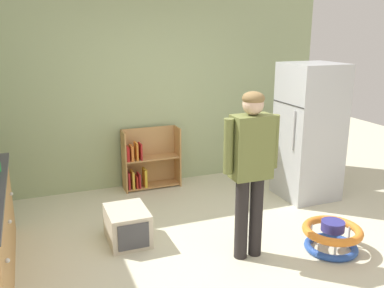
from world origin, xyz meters
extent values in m
plane|color=beige|center=(0.00, 0.00, 0.00)|extent=(12.00, 12.00, 0.00)
cube|color=#A3B384|center=(0.00, 2.33, 1.35)|extent=(5.20, 0.06, 2.70)
sphere|color=silver|center=(-1.89, -0.34, 0.56)|extent=(0.04, 0.04, 0.04)
sphere|color=silver|center=(-1.89, 0.36, 0.56)|extent=(0.04, 0.04, 0.04)
sphere|color=silver|center=(-1.89, 1.05, 0.56)|extent=(0.04, 0.04, 0.04)
cube|color=#B7BABF|center=(1.76, 1.05, 0.89)|extent=(0.70, 0.68, 1.78)
cylinder|color=silver|center=(1.39, 0.88, 0.98)|extent=(0.02, 0.02, 0.50)
cube|color=#333333|center=(1.40, 1.05, 1.28)|extent=(0.01, 0.67, 0.01)
cube|color=tan|center=(-0.48, 2.11, 0.42)|extent=(0.02, 0.28, 0.85)
cube|color=tan|center=(0.30, 2.11, 0.42)|extent=(0.02, 0.28, 0.85)
cube|color=tan|center=(-0.09, 2.24, 0.42)|extent=(0.80, 0.02, 0.85)
cube|color=tan|center=(-0.09, 2.11, 0.03)|extent=(0.76, 0.24, 0.02)
cube|color=tan|center=(-0.09, 2.11, 0.43)|extent=(0.76, 0.24, 0.02)
cube|color=#AD2627|center=(-0.44, 2.08, 0.16)|extent=(0.02, 0.17, 0.24)
cube|color=red|center=(-0.44, 2.08, 0.54)|extent=(0.03, 0.17, 0.20)
cube|color=gold|center=(-0.38, 2.08, 0.16)|extent=(0.03, 0.17, 0.24)
cube|color=orange|center=(-0.38, 2.08, 0.55)|extent=(0.03, 0.17, 0.21)
cube|color=#B5281A|center=(-0.33, 2.08, 0.13)|extent=(0.02, 0.17, 0.17)
cube|color=orange|center=(-0.31, 2.08, 0.57)|extent=(0.02, 0.17, 0.25)
cube|color=red|center=(-0.29, 2.08, 0.14)|extent=(0.02, 0.17, 0.20)
cube|color=#B42426|center=(-0.26, 2.08, 0.56)|extent=(0.02, 0.17, 0.23)
cube|color=gold|center=(-0.20, 2.08, 0.17)|extent=(0.03, 0.17, 0.26)
cylinder|color=black|center=(0.19, -0.06, 0.41)|extent=(0.13, 0.13, 0.83)
cylinder|color=black|center=(0.35, -0.06, 0.41)|extent=(0.13, 0.13, 0.83)
cube|color=olive|center=(0.27, -0.06, 1.13)|extent=(0.38, 0.22, 0.61)
cylinder|color=olive|center=(0.03, -0.06, 1.16)|extent=(0.09, 0.09, 0.52)
cylinder|color=olive|center=(0.51, -0.06, 1.16)|extent=(0.09, 0.09, 0.52)
sphere|color=#D4AD91|center=(0.27, -0.06, 1.54)|extent=(0.20, 0.20, 0.20)
ellipsoid|color=brown|center=(0.27, -0.06, 1.59)|extent=(0.21, 0.21, 0.13)
torus|color=#2A53B1|center=(1.12, -0.28, 0.04)|extent=(0.54, 0.54, 0.07)
torus|color=orange|center=(1.12, -0.28, 0.22)|extent=(0.60, 0.60, 0.08)
cylinder|color=navy|center=(1.12, -0.28, 0.27)|extent=(0.23, 0.23, 0.10)
cylinder|color=silver|center=(1.34, -0.28, 0.13)|extent=(0.02, 0.02, 0.18)
cylinder|color=silver|center=(1.01, -0.09, 0.13)|extent=(0.02, 0.02, 0.18)
cylinder|color=silver|center=(1.01, -0.47, 0.13)|extent=(0.02, 0.02, 0.18)
cube|color=beige|center=(-0.78, 0.67, 0.18)|extent=(0.42, 0.54, 0.36)
cube|color=#424247|center=(-0.78, 0.40, 0.18)|extent=(0.32, 0.01, 0.27)
camera|label=1|loc=(-1.63, -3.40, 2.21)|focal=39.65mm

